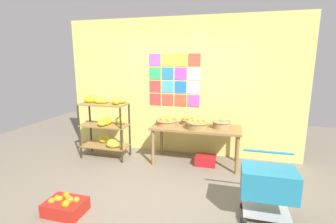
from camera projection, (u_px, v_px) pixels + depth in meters
ground at (152, 196)px, 3.48m from camera, size 9.55×9.55×0.00m
back_wall_with_art at (180, 87)px, 4.91m from camera, size 4.73×0.07×2.71m
banana_shelf_unit at (107, 123)px, 4.76m from camera, size 0.92×0.47×1.22m
display_table at (196, 131)px, 4.49m from camera, size 1.60×0.68×0.71m
fruit_basket_back_right at (222, 124)px, 4.36m from camera, size 0.33×0.33×0.16m
fruit_basket_back_left at (188, 121)px, 4.64m from camera, size 0.30×0.30×0.14m
fruit_basket_right at (167, 121)px, 4.59m from camera, size 0.41×0.41×0.16m
fruit_basket_left at (197, 125)px, 4.31m from camera, size 0.39×0.39×0.16m
produce_crate_under_table at (206, 160)px, 4.53m from camera, size 0.37×0.32×0.16m
orange_crate_foreground at (65, 206)px, 3.08m from camera, size 0.48×0.36×0.23m
shopping_cart at (268, 184)px, 2.88m from camera, size 0.62×0.46×0.79m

